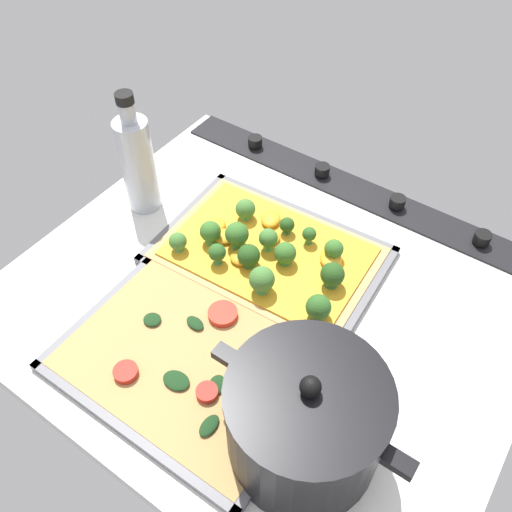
{
  "coord_description": "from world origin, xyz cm",
  "views": [
    {
      "loc": [
        -28.0,
        43.26,
        67.47
      ],
      "look_at": [
        3.13,
        -1.35,
        6.29
      ],
      "focal_mm": 38.46,
      "sensor_mm": 36.0,
      "label": 1
    }
  ],
  "objects": [
    {
      "name": "baking_tray_front",
      "position": [
        4.42,
        -6.7,
        0.37
      ],
      "size": [
        37.08,
        26.74,
        1.3
      ],
      "color": "slate",
      "rests_on": "ground_plane"
    },
    {
      "name": "stove_control_panel",
      "position": [
        0.0,
        -29.51,
        0.56
      ],
      "size": [
        73.57,
        7.0,
        2.6
      ],
      "color": "black",
      "rests_on": "ground_plane"
    },
    {
      "name": "cooking_pot",
      "position": [
        -16.67,
        16.98,
        7.04
      ],
      "size": [
        25.79,
        18.96,
        16.38
      ],
      "color": "black",
      "rests_on": "ground_plane"
    },
    {
      "name": "veggie_pizza_back",
      "position": [
        2.1,
        15.77,
        1.04
      ],
      "size": [
        33.0,
        24.36,
        1.9
      ],
      "color": "tan",
      "rests_on": "baking_tray_back"
    },
    {
      "name": "ground_plane",
      "position": [
        0.0,
        0.0,
        -1.5
      ],
      "size": [
        76.63,
        66.02,
        3.0
      ],
      "primitive_type": "cube",
      "color": "silver"
    },
    {
      "name": "baking_tray_back",
      "position": [
        2.37,
        15.92,
        0.37
      ],
      "size": [
        35.43,
        26.78,
        1.3
      ],
      "color": "slate",
      "rests_on": "ground_plane"
    },
    {
      "name": "oil_bottle",
      "position": [
        29.76,
        -4.86,
        9.38
      ],
      "size": [
        5.73,
        5.73,
        22.51
      ],
      "color": "#B7BCC6",
      "rests_on": "ground_plane"
    },
    {
      "name": "broccoli_pizza",
      "position": [
        4.09,
        -5.99,
        2.25
      ],
      "size": [
        34.55,
        24.22,
        6.11
      ],
      "color": "tan",
      "rests_on": "baking_tray_front"
    }
  ]
}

